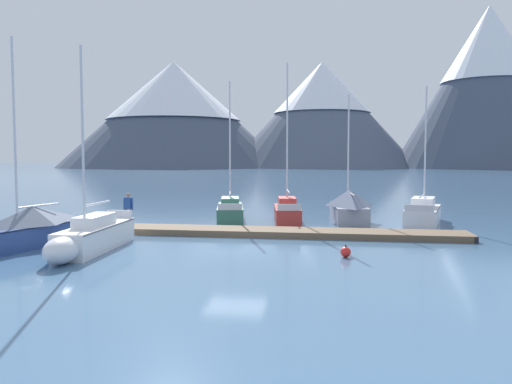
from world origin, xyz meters
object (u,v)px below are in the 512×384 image
object	(u,v)px
sailboat_mid_dock_starboard	(287,211)
sailboat_far_berth	(348,206)
sailboat_mid_dock_port	(230,210)
mooring_buoy_channel_marker	(346,252)
sailboat_outer_slip	(423,213)
person_on_dock	(128,207)
sailboat_nearest_berth	(21,229)
sailboat_second_berth	(91,237)

from	to	relation	value
sailboat_mid_dock_starboard	sailboat_far_berth	distance (m)	3.82
sailboat_mid_dock_port	mooring_buoy_channel_marker	bearing A→B (deg)	-58.78
sailboat_outer_slip	mooring_buoy_channel_marker	world-z (taller)	sailboat_outer_slip
sailboat_far_berth	person_on_dock	size ratio (longest dim) A/B	4.52
sailboat_outer_slip	person_on_dock	world-z (taller)	sailboat_outer_slip
person_on_dock	mooring_buoy_channel_marker	distance (m)	12.60
sailboat_nearest_berth	sailboat_second_berth	distance (m)	3.35
sailboat_nearest_berth	sailboat_outer_slip	distance (m)	21.43
sailboat_second_berth	mooring_buoy_channel_marker	xyz separation A→B (m)	(10.24, 0.37, -0.43)
sailboat_nearest_berth	sailboat_outer_slip	xyz separation A→B (m)	(18.41, 10.96, -0.20)
sailboat_mid_dock_starboard	sailboat_far_berth	world-z (taller)	sailboat_mid_dock_starboard
sailboat_nearest_berth	sailboat_outer_slip	size ratio (longest dim) A/B	1.10
sailboat_mid_dock_port	person_on_dock	distance (m)	6.97
sailboat_nearest_berth	person_on_dock	size ratio (longest dim) A/B	5.21
sailboat_nearest_berth	sailboat_mid_dock_starboard	distance (m)	14.76
sailboat_mid_dock_starboard	person_on_dock	world-z (taller)	sailboat_mid_dock_starboard
sailboat_nearest_berth	sailboat_second_berth	xyz separation A→B (m)	(3.32, -0.37, -0.19)
sailboat_mid_dock_starboard	sailboat_far_berth	size ratio (longest dim) A/B	1.23
sailboat_second_berth	sailboat_mid_dock_starboard	bearing A→B (deg)	56.71
sailboat_second_berth	mooring_buoy_channel_marker	world-z (taller)	sailboat_second_berth
sailboat_nearest_berth	mooring_buoy_channel_marker	world-z (taller)	sailboat_nearest_berth
mooring_buoy_channel_marker	sailboat_outer_slip	bearing A→B (deg)	66.17
sailboat_far_berth	sailboat_nearest_berth	bearing A→B (deg)	-140.66
sailboat_nearest_berth	sailboat_mid_dock_port	bearing A→B (deg)	58.34
sailboat_nearest_berth	person_on_dock	xyz separation A→B (m)	(2.41, 5.76, 0.44)
sailboat_mid_dock_port	person_on_dock	xyz separation A→B (m)	(-4.43, -5.33, 0.67)
sailboat_far_berth	sailboat_mid_dock_starboard	bearing A→B (deg)	-163.40
sailboat_second_berth	mooring_buoy_channel_marker	size ratio (longest dim) A/B	17.00
sailboat_second_berth	sailboat_outer_slip	size ratio (longest dim) A/B	1.02
sailboat_far_berth	person_on_dock	bearing A→B (deg)	-153.67
sailboat_second_berth	sailboat_far_berth	world-z (taller)	sailboat_second_berth
sailboat_mid_dock_starboard	mooring_buoy_channel_marker	size ratio (longest dim) A/B	19.50
mooring_buoy_channel_marker	sailboat_mid_dock_port	bearing A→B (deg)	121.22
person_on_dock	mooring_buoy_channel_marker	size ratio (longest dim) A/B	3.51
sailboat_mid_dock_port	sailboat_outer_slip	bearing A→B (deg)	-0.63
sailboat_mid_dock_starboard	sailboat_outer_slip	size ratio (longest dim) A/B	1.17
sailboat_nearest_berth	sailboat_second_berth	size ratio (longest dim) A/B	1.08
sailboat_nearest_berth	mooring_buoy_channel_marker	size ratio (longest dim) A/B	18.28
sailboat_nearest_berth	sailboat_mid_dock_port	distance (m)	13.03
sailboat_far_berth	sailboat_outer_slip	size ratio (longest dim) A/B	0.96
sailboat_mid_dock_starboard	person_on_dock	distance (m)	9.31
sailboat_far_berth	sailboat_outer_slip	xyz separation A→B (m)	(4.34, -0.57, -0.27)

